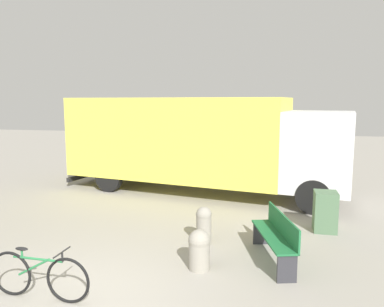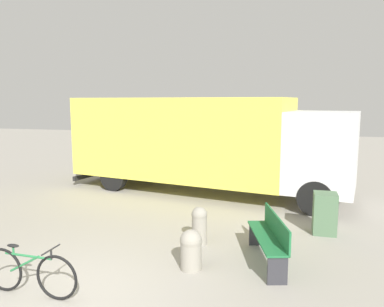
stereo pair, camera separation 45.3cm
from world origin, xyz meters
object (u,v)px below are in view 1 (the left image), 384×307
object	(u,v)px
utility_box	(325,211)
bicycle_middle	(39,276)
delivery_truck	(198,140)
bollard_near_bench	(199,248)
park_bench	(277,235)
bollard_far_bench	(204,224)

from	to	relation	value
utility_box	bicycle_middle	bearing A→B (deg)	-138.75
delivery_truck	bicycle_middle	xyz separation A→B (m)	(-1.06, -7.27, -1.38)
delivery_truck	utility_box	distance (m)	4.99
utility_box	bollard_near_bench	bearing A→B (deg)	-133.92
park_bench	utility_box	xyz separation A→B (m)	(1.14, 1.96, -0.05)
bollard_near_bench	bollard_far_bench	bearing A→B (deg)	96.51
bicycle_middle	utility_box	bearing A→B (deg)	42.55
bollard_far_bench	utility_box	distance (m)	3.00
bollard_far_bench	utility_box	size ratio (longest dim) A/B	0.86
bollard_near_bench	utility_box	size ratio (longest dim) A/B	0.78
delivery_truck	bollard_near_bench	bearing A→B (deg)	-67.87
park_bench	bollard_far_bench	xyz separation A→B (m)	(-1.52, 0.56, -0.08)
delivery_truck	bollard_far_bench	world-z (taller)	delivery_truck
bicycle_middle	bollard_near_bench	xyz separation A→B (m)	(2.24, 1.55, 0.01)
bollard_far_bench	utility_box	xyz separation A→B (m)	(2.66, 1.40, 0.03)
bicycle_middle	bollard_far_bench	bearing A→B (deg)	54.23
bicycle_middle	bollard_far_bench	xyz separation A→B (m)	(2.10, 2.78, 0.06)
park_bench	utility_box	world-z (taller)	utility_box
bicycle_middle	delivery_truck	bearing A→B (deg)	83.01
bollard_far_bench	bollard_near_bench	bearing A→B (deg)	-83.49
delivery_truck	utility_box	size ratio (longest dim) A/B	10.02
park_bench	utility_box	size ratio (longest dim) A/B	1.96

